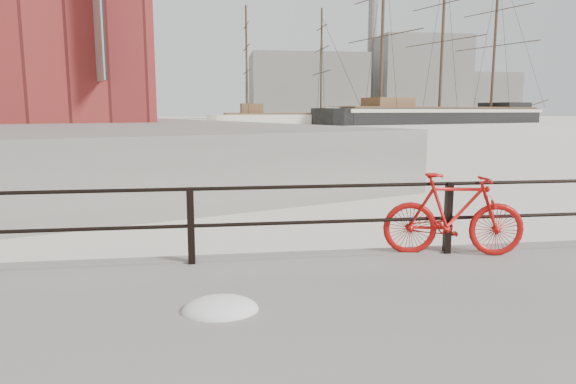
{
  "coord_description": "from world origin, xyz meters",
  "views": [
    {
      "loc": [
        -6.68,
        -6.71,
        2.32
      ],
      "look_at": [
        -5.5,
        1.5,
        1.0
      ],
      "focal_mm": 32.0,
      "sensor_mm": 36.0,
      "label": 1
    }
  ],
  "objects_px": {
    "bicycle": "(453,215)",
    "schooner_mid": "(284,125)",
    "barque_black": "(439,123)",
    "schooner_left": "(15,128)"
  },
  "relations": [
    {
      "from": "bicycle",
      "to": "schooner_mid",
      "type": "height_order",
      "value": "schooner_mid"
    },
    {
      "from": "bicycle",
      "to": "barque_black",
      "type": "relative_size",
      "value": 0.03
    },
    {
      "from": "schooner_mid",
      "to": "schooner_left",
      "type": "bearing_deg",
      "value": -167.84
    },
    {
      "from": "barque_black",
      "to": "schooner_mid",
      "type": "distance_m",
      "value": 30.06
    },
    {
      "from": "barque_black",
      "to": "schooner_mid",
      "type": "height_order",
      "value": "barque_black"
    },
    {
      "from": "barque_black",
      "to": "bicycle",
      "type": "bearing_deg",
      "value": -134.55
    },
    {
      "from": "bicycle",
      "to": "schooner_mid",
      "type": "xyz_separation_m",
      "value": [
        8.44,
        78.43,
        -0.92
      ]
    },
    {
      "from": "schooner_mid",
      "to": "barque_black",
      "type": "bearing_deg",
      "value": 8.67
    },
    {
      "from": "barque_black",
      "to": "schooner_left",
      "type": "xyz_separation_m",
      "value": [
        -68.07,
        -15.41,
        0.0
      ]
    },
    {
      "from": "schooner_mid",
      "to": "schooner_left",
      "type": "distance_m",
      "value": 39.76
    }
  ]
}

